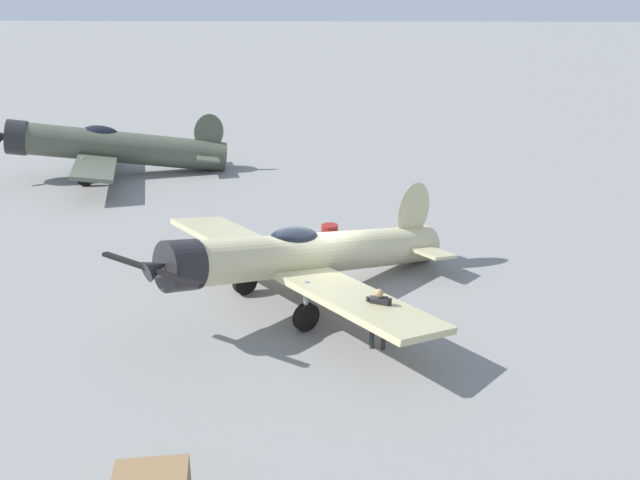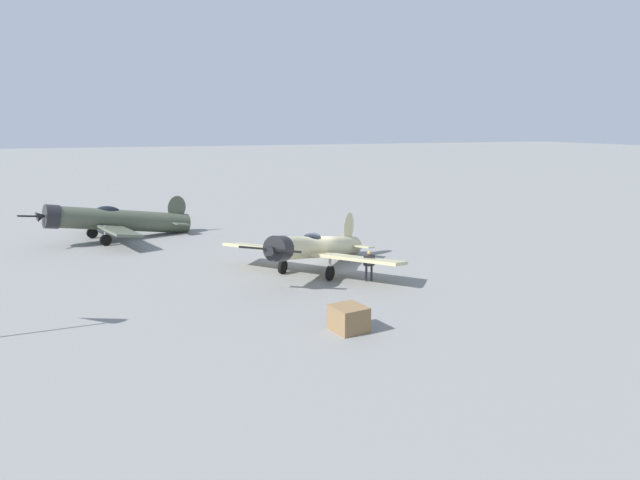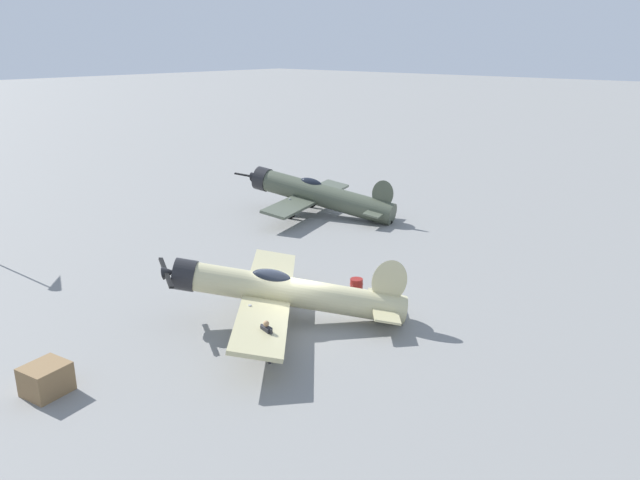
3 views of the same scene
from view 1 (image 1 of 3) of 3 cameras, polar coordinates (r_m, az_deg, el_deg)
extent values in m
plane|color=gray|center=(20.59, 0.00, -4.70)|extent=(400.00, 400.00, 0.00)
cylinder|color=beige|center=(20.04, 0.00, -1.11)|extent=(8.09, 7.31, 2.87)
cylinder|color=#232326|center=(17.41, -11.84, -2.14)|extent=(1.72, 1.74, 1.47)
cone|color=#232326|center=(17.11, -13.79, -2.30)|extent=(0.85, 0.84, 0.64)
cube|color=black|center=(17.05, -14.24, -2.42)|extent=(2.89, 1.63, 0.33)
ellipsoid|color=black|center=(19.24, -2.22, 0.15)|extent=(1.85, 1.75, 0.96)
cube|color=#C6BC89|center=(19.43, -2.64, -2.28)|extent=(8.69, 9.51, 0.52)
ellipsoid|color=beige|center=(22.49, 8.01, 2.49)|extent=(1.44, 1.28, 2.15)
cube|color=#C6BC89|center=(22.71, 7.52, -0.29)|extent=(3.07, 3.28, 0.29)
cylinder|color=#999BA0|center=(18.14, -1.21, -5.07)|extent=(0.14, 0.14, 1.07)
cylinder|color=black|center=(18.38, -1.20, -6.58)|extent=(0.73, 0.68, 0.80)
cylinder|color=#999BA0|center=(20.41, -6.48, -2.19)|extent=(0.14, 0.14, 1.07)
cylinder|color=black|center=(20.62, -6.42, -3.57)|extent=(0.73, 0.68, 0.80)
cylinder|color=black|center=(23.48, 8.76, -1.31)|extent=(0.28, 0.26, 0.28)
cylinder|color=#4C5442|center=(35.16, -16.41, 7.57)|extent=(10.31, 4.29, 3.08)
cylinder|color=#232326|center=(35.59, -24.45, 7.97)|extent=(1.56, 1.92, 1.79)
cone|color=#232326|center=(35.70, -25.50, 8.01)|extent=(0.82, 0.85, 0.77)
ellipsoid|color=black|center=(35.07, -18.22, 8.72)|extent=(1.92, 1.22, 0.93)
cube|color=#565E4C|center=(35.29, -18.36, 7.02)|extent=(4.57, 10.49, 0.45)
ellipsoid|color=#4C5442|center=(35.09, -9.47, 9.07)|extent=(1.73, 0.60, 2.07)
cube|color=#565E4C|center=(35.31, -9.69, 7.26)|extent=(1.99, 3.57, 0.27)
cylinder|color=#999BA0|center=(33.78, -19.52, 5.86)|extent=(0.14, 0.14, 1.02)
cylinder|color=black|center=(33.91, -19.41, 5.02)|extent=(0.82, 0.41, 0.80)
cylinder|color=#999BA0|center=(37.03, -19.10, 7.11)|extent=(0.14, 0.14, 1.02)
cylinder|color=black|center=(37.15, -19.01, 6.35)|extent=(0.82, 0.41, 0.80)
cylinder|color=black|center=(35.54, -8.31, 6.22)|extent=(0.30, 0.17, 0.28)
cylinder|color=#2D2D33|center=(17.53, 5.44, -8.00)|extent=(0.12, 0.12, 0.85)
cylinder|color=#2D2D33|center=(17.54, 4.45, -7.94)|extent=(0.12, 0.12, 0.85)
cube|color=#2D2D33|center=(17.20, 5.02, -5.84)|extent=(0.49, 0.29, 0.60)
sphere|color=tan|center=(17.02, 5.06, -4.54)|extent=(0.22, 0.22, 0.22)
cylinder|color=#2D2D33|center=(17.18, 5.97, -5.84)|extent=(0.09, 0.09, 0.57)
cylinder|color=#2D2D33|center=(17.21, 4.07, -5.72)|extent=(0.09, 0.09, 0.57)
cylinder|color=maroon|center=(24.17, 0.83, 0.32)|extent=(0.61, 0.61, 0.87)
torus|color=maroon|center=(24.11, 0.83, 0.71)|extent=(0.64, 0.64, 0.04)
torus|color=maroon|center=(24.23, 0.82, -0.06)|extent=(0.64, 0.64, 0.04)
camera|label=2|loc=(16.74, -128.25, -14.24)|focal=31.57mm
camera|label=3|loc=(16.46, 92.01, 9.55)|focal=34.69mm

